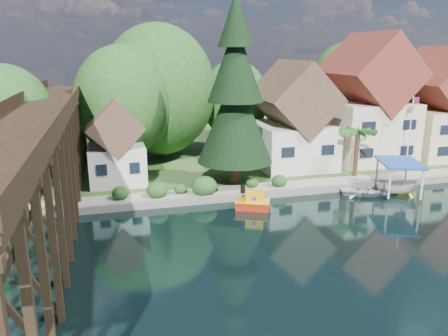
{
  "coord_description": "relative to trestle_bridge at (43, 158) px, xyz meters",
  "views": [
    {
      "loc": [
        -11.54,
        -25.82,
        12.37
      ],
      "look_at": [
        -3.06,
        6.0,
        3.52
      ],
      "focal_mm": 35.0,
      "sensor_mm": 36.0,
      "label": 1
    }
  ],
  "objects": [
    {
      "name": "house_left",
      "position": [
        23.0,
        10.83,
        -0.21
      ],
      "size": [
        7.64,
        8.64,
        11.02
      ],
      "color": "silver",
      "rests_on": "bank"
    },
    {
      "name": "ground",
      "position": [
        16.0,
        -5.17,
        -5.35
      ],
      "size": [
        140.0,
        140.0,
        0.0
      ],
      "primitive_type": "plane",
      "color": "black",
      "rests_on": "ground"
    },
    {
      "name": "trestle_bridge",
      "position": [
        0.0,
        0.0,
        0.0
      ],
      "size": [
        4.12,
        44.18,
        9.3
      ],
      "color": "black",
      "rests_on": "ground"
    },
    {
      "name": "shrubs",
      "position": [
        11.4,
        4.09,
        -4.12
      ],
      "size": [
        15.76,
        2.47,
        1.7
      ],
      "color": "#1A4218",
      "rests_on": "bank"
    },
    {
      "name": "palm_tree",
      "position": [
        27.37,
        5.32,
        -0.54
      ],
      "size": [
        4.44,
        4.44,
        4.94
      ],
      "color": "#382314",
      "rests_on": "bank"
    },
    {
      "name": "shed",
      "position": [
        5.0,
        9.33,
        -1.52
      ],
      "size": [
        5.09,
        5.4,
        7.85
      ],
      "color": "silver",
      "rests_on": "bank"
    },
    {
      "name": "boat_yellow",
      "position": [
        29.4,
        0.6,
        -4.64
      ],
      "size": [
        2.74,
        2.38,
        1.41
      ],
      "primitive_type": "imported",
      "rotation": [
        0.0,
        0.0,
        1.54
      ],
      "color": "yellow",
      "rests_on": "ground"
    },
    {
      "name": "tugboat",
      "position": [
        15.29,
        0.52,
        -4.75
      ],
      "size": [
        3.13,
        2.48,
        2.0
      ],
      "color": "#B6220C",
      "rests_on": "ground"
    },
    {
      "name": "boat_white_a",
      "position": [
        25.8,
        1.38,
        -4.96
      ],
      "size": [
        4.52,
        3.97,
        0.78
      ],
      "primitive_type": "imported",
      "rotation": [
        0.0,
        0.0,
        1.15
      ],
      "color": "white",
      "rests_on": "ground"
    },
    {
      "name": "seawall",
      "position": [
        20.0,
        2.83,
        -5.04
      ],
      "size": [
        60.0,
        0.4,
        0.62
      ],
      "primitive_type": "cube",
      "color": "slate",
      "rests_on": "ground"
    },
    {
      "name": "flagpole",
      "position": [
        33.48,
        5.66,
        -0.19
      ],
      "size": [
        1.11,
        0.54,
        7.6
      ],
      "color": "white",
      "rests_on": "bank"
    },
    {
      "name": "house_right",
      "position": [
        41.0,
        10.83,
        0.43
      ],
      "size": [
        8.15,
        8.64,
        12.45
      ],
      "color": "beige",
      "rests_on": "bank"
    },
    {
      "name": "conifer",
      "position": [
        15.43,
        6.29,
        3.26
      ],
      "size": [
        6.84,
        6.84,
        16.84
      ],
      "color": "#382314",
      "rests_on": "bank"
    },
    {
      "name": "bank",
      "position": [
        16.0,
        28.83,
        -5.1
      ],
      "size": [
        140.0,
        52.0,
        0.5
      ],
      "primitive_type": "cube",
      "color": "#325321",
      "rests_on": "ground"
    },
    {
      "name": "promenade",
      "position": [
        22.0,
        4.13,
        -4.82
      ],
      "size": [
        50.0,
        2.6,
        0.06
      ],
      "primitive_type": "cube",
      "color": "gray",
      "rests_on": "bank"
    },
    {
      "name": "boat_canopy",
      "position": [
        28.84,
        0.74,
        -4.05
      ],
      "size": [
        4.63,
        5.53,
        3.04
      ],
      "color": "silver",
      "rests_on": "ground"
    },
    {
      "name": "bg_trees",
      "position": [
        17.0,
        16.08,
        1.94
      ],
      "size": [
        49.9,
        13.3,
        10.57
      ],
      "color": "#382314",
      "rests_on": "bank"
    },
    {
      "name": "house_center",
      "position": [
        32.0,
        11.33,
        1.07
      ],
      "size": [
        8.65,
        9.18,
        13.89
      ],
      "color": "beige",
      "rests_on": "bank"
    }
  ]
}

